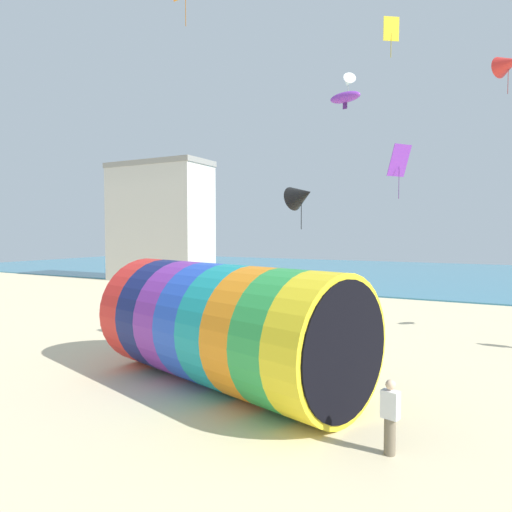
{
  "coord_description": "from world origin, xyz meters",
  "views": [
    {
      "loc": [
        6.55,
        -11.26,
        4.65
      ],
      "look_at": [
        -0.67,
        2.29,
        3.86
      ],
      "focal_mm": 32.0,
      "sensor_mm": 36.0,
      "label": 1
    }
  ],
  "objects_px": {
    "kite_black_delta": "(301,195)",
    "kite_white_delta": "(348,82)",
    "kite_yellow_diamond": "(391,30)",
    "giant_inflatable_tube": "(225,326)",
    "kite_handler": "(390,417)",
    "kite_purple_parafoil": "(345,97)",
    "bystander_near_water": "(275,297)",
    "kite_red_delta": "(509,64)",
    "kite_purple_diamond": "(399,161)"
  },
  "relations": [
    {
      "from": "kite_black_delta",
      "to": "kite_purple_diamond",
      "type": "relative_size",
      "value": 0.75
    },
    {
      "from": "kite_purple_diamond",
      "to": "bystander_near_water",
      "type": "bearing_deg",
      "value": -178.85
    },
    {
      "from": "kite_purple_parafoil",
      "to": "kite_purple_diamond",
      "type": "height_order",
      "value": "kite_purple_parafoil"
    },
    {
      "from": "giant_inflatable_tube",
      "to": "kite_purple_parafoil",
      "type": "distance_m",
      "value": 8.54
    },
    {
      "from": "kite_purple_parafoil",
      "to": "bystander_near_water",
      "type": "relative_size",
      "value": 0.74
    },
    {
      "from": "kite_purple_parafoil",
      "to": "kite_white_delta",
      "type": "height_order",
      "value": "kite_white_delta"
    },
    {
      "from": "kite_yellow_diamond",
      "to": "kite_red_delta",
      "type": "bearing_deg",
      "value": 65.55
    },
    {
      "from": "kite_black_delta",
      "to": "kite_yellow_diamond",
      "type": "relative_size",
      "value": 1.27
    },
    {
      "from": "giant_inflatable_tube",
      "to": "kite_black_delta",
      "type": "height_order",
      "value": "kite_black_delta"
    },
    {
      "from": "kite_handler",
      "to": "kite_yellow_diamond",
      "type": "relative_size",
      "value": 0.98
    },
    {
      "from": "kite_white_delta",
      "to": "kite_purple_parafoil",
      "type": "bearing_deg",
      "value": -73.64
    },
    {
      "from": "kite_yellow_diamond",
      "to": "bystander_near_water",
      "type": "xyz_separation_m",
      "value": [
        -7.55,
        4.81,
        -12.1
      ]
    },
    {
      "from": "giant_inflatable_tube",
      "to": "kite_purple_diamond",
      "type": "height_order",
      "value": "kite_purple_diamond"
    },
    {
      "from": "kite_red_delta",
      "to": "kite_white_delta",
      "type": "height_order",
      "value": "kite_red_delta"
    },
    {
      "from": "kite_black_delta",
      "to": "kite_yellow_diamond",
      "type": "height_order",
      "value": "kite_yellow_diamond"
    },
    {
      "from": "kite_handler",
      "to": "kite_purple_diamond",
      "type": "xyz_separation_m",
      "value": [
        -2.7,
        14.79,
        7.51
      ]
    },
    {
      "from": "giant_inflatable_tube",
      "to": "kite_handler",
      "type": "distance_m",
      "value": 5.74
    },
    {
      "from": "giant_inflatable_tube",
      "to": "kite_red_delta",
      "type": "xyz_separation_m",
      "value": [
        7.44,
        17.35,
        12.01
      ]
    },
    {
      "from": "kite_handler",
      "to": "giant_inflatable_tube",
      "type": "bearing_deg",
      "value": 159.26
    },
    {
      "from": "kite_purple_parafoil",
      "to": "kite_yellow_diamond",
      "type": "relative_size",
      "value": 0.73
    },
    {
      "from": "kite_handler",
      "to": "kite_yellow_diamond",
      "type": "bearing_deg",
      "value": 102.38
    },
    {
      "from": "giant_inflatable_tube",
      "to": "kite_purple_parafoil",
      "type": "bearing_deg",
      "value": 54.82
    },
    {
      "from": "kite_handler",
      "to": "kite_white_delta",
      "type": "bearing_deg",
      "value": 109.57
    },
    {
      "from": "kite_red_delta",
      "to": "kite_black_delta",
      "type": "relative_size",
      "value": 1.1
    },
    {
      "from": "kite_purple_parafoil",
      "to": "bystander_near_water",
      "type": "distance_m",
      "value": 14.16
    },
    {
      "from": "kite_handler",
      "to": "kite_white_delta",
      "type": "xyz_separation_m",
      "value": [
        -6.4,
        18.01,
        13.0
      ]
    },
    {
      "from": "kite_purple_parafoil",
      "to": "bystander_near_water",
      "type": "height_order",
      "value": "kite_purple_parafoil"
    },
    {
      "from": "giant_inflatable_tube",
      "to": "kite_handler",
      "type": "xyz_separation_m",
      "value": [
        5.28,
        -2.0,
        -1.05
      ]
    },
    {
      "from": "kite_purple_parafoil",
      "to": "kite_white_delta",
      "type": "xyz_separation_m",
      "value": [
        -3.65,
        12.43,
        4.63
      ]
    },
    {
      "from": "kite_handler",
      "to": "kite_black_delta",
      "type": "bearing_deg",
      "value": 123.17
    },
    {
      "from": "giant_inflatable_tube",
      "to": "kite_red_delta",
      "type": "distance_m",
      "value": 22.38
    },
    {
      "from": "kite_red_delta",
      "to": "bystander_near_water",
      "type": "height_order",
      "value": "kite_red_delta"
    },
    {
      "from": "kite_purple_parafoil",
      "to": "kite_black_delta",
      "type": "xyz_separation_m",
      "value": [
        -2.69,
        2.75,
        -2.97
      ]
    },
    {
      "from": "kite_black_delta",
      "to": "giant_inflatable_tube",
      "type": "bearing_deg",
      "value": -88.49
    },
    {
      "from": "kite_handler",
      "to": "kite_purple_diamond",
      "type": "bearing_deg",
      "value": 100.33
    },
    {
      "from": "kite_red_delta",
      "to": "kite_yellow_diamond",
      "type": "xyz_separation_m",
      "value": [
        -4.32,
        -9.51,
        -0.95
      ]
    },
    {
      "from": "kite_red_delta",
      "to": "bystander_near_water",
      "type": "distance_m",
      "value": 18.26
    },
    {
      "from": "kite_black_delta",
      "to": "kite_white_delta",
      "type": "xyz_separation_m",
      "value": [
        -0.95,
        9.67,
        7.6
      ]
    },
    {
      "from": "kite_red_delta",
      "to": "kite_purple_parafoil",
      "type": "relative_size",
      "value": 1.89
    },
    {
      "from": "kite_yellow_diamond",
      "to": "bystander_near_water",
      "type": "bearing_deg",
      "value": 147.53
    },
    {
      "from": "giant_inflatable_tube",
      "to": "kite_purple_parafoil",
      "type": "height_order",
      "value": "kite_purple_parafoil"
    },
    {
      "from": "kite_white_delta",
      "to": "kite_yellow_diamond",
      "type": "bearing_deg",
      "value": -62.56
    },
    {
      "from": "kite_black_delta",
      "to": "bystander_near_water",
      "type": "height_order",
      "value": "kite_black_delta"
    },
    {
      "from": "giant_inflatable_tube",
      "to": "kite_purple_diamond",
      "type": "relative_size",
      "value": 3.37
    },
    {
      "from": "kite_purple_diamond",
      "to": "kite_black_delta",
      "type": "bearing_deg",
      "value": -113.09
    },
    {
      "from": "kite_purple_parafoil",
      "to": "bystander_near_water",
      "type": "xyz_separation_m",
      "value": [
        -6.96,
        9.07,
        -8.36
      ]
    },
    {
      "from": "kite_handler",
      "to": "kite_yellow_diamond",
      "type": "xyz_separation_m",
      "value": [
        -2.16,
        9.84,
        12.11
      ]
    },
    {
      "from": "kite_white_delta",
      "to": "bystander_near_water",
      "type": "height_order",
      "value": "kite_white_delta"
    },
    {
      "from": "kite_handler",
      "to": "kite_white_delta",
      "type": "relative_size",
      "value": 1.05
    },
    {
      "from": "kite_yellow_diamond",
      "to": "kite_white_delta",
      "type": "bearing_deg",
      "value": 117.44
    }
  ]
}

